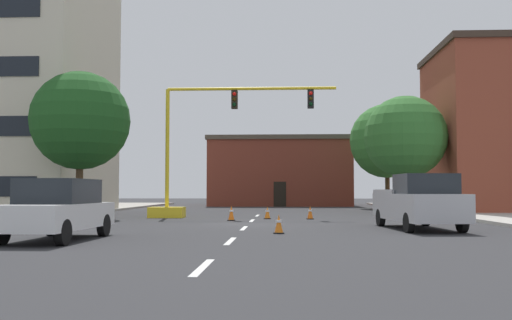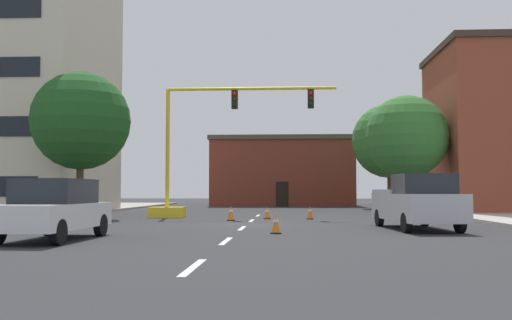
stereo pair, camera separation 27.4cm
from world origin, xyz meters
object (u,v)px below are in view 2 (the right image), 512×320
object	(u,v)px
pickup_truck_silver	(417,203)
tree_right_far	(389,141)
traffic_cone_roadside_a	(310,213)
traffic_signal_gantry	(192,174)
traffic_cone_roadside_b	(276,224)
tree_left_near	(81,121)
sedan_white_near_left	(54,209)
traffic_cone_roadside_c	(267,213)
traffic_cone_roadside_d	(231,213)
tree_right_mid	(407,137)

from	to	relation	value
pickup_truck_silver	tree_right_far	bearing A→B (deg)	82.36
traffic_cone_roadside_a	traffic_signal_gantry	bearing A→B (deg)	167.66
traffic_cone_roadside_b	tree_left_near	bearing A→B (deg)	136.42
sedan_white_near_left	tree_left_near	bearing A→B (deg)	107.29
traffic_cone_roadside_c	traffic_cone_roadside_d	size ratio (longest dim) A/B	0.86
pickup_truck_silver	traffic_cone_roadside_c	distance (m)	9.41
sedan_white_near_left	traffic_cone_roadside_c	size ratio (longest dim) A/B	7.29
tree_right_far	tree_left_near	xyz separation A→B (m)	(-18.54, -17.58, -0.41)
traffic_signal_gantry	traffic_cone_roadside_b	xyz separation A→B (m)	(4.65, -10.94, -1.98)
tree_left_near	traffic_cone_roadside_d	distance (m)	9.23
traffic_cone_roadside_d	tree_right_mid	bearing A→B (deg)	41.16
traffic_signal_gantry	tree_left_near	world-z (taller)	tree_left_near
traffic_signal_gantry	sedan_white_near_left	world-z (taller)	traffic_signal_gantry
pickup_truck_silver	traffic_cone_roadside_a	world-z (taller)	pickup_truck_silver
tree_left_near	pickup_truck_silver	world-z (taller)	tree_left_near
traffic_cone_roadside_c	tree_right_far	bearing A→B (deg)	62.59
sedan_white_near_left	tree_right_far	bearing A→B (deg)	64.03
tree_right_mid	traffic_cone_roadside_a	size ratio (longest dim) A/B	10.87
tree_right_far	traffic_cone_roadside_c	bearing A→B (deg)	-117.41
traffic_cone_roadside_a	traffic_cone_roadside_d	world-z (taller)	traffic_cone_roadside_d
tree_right_mid	traffic_cone_roadside_d	world-z (taller)	tree_right_mid
pickup_truck_silver	traffic_cone_roadside_b	bearing A→B (deg)	-155.24
traffic_signal_gantry	traffic_cone_roadside_a	bearing A→B (deg)	-12.34
tree_left_near	sedan_white_near_left	bearing A→B (deg)	-72.71
traffic_cone_roadside_a	traffic_cone_roadside_d	bearing A→B (deg)	-157.45
pickup_truck_silver	traffic_cone_roadside_c	world-z (taller)	pickup_truck_silver
tree_left_near	traffic_signal_gantry	bearing A→B (deg)	13.24
tree_right_far	sedan_white_near_left	distance (m)	33.75
tree_right_far	traffic_cone_roadside_c	xyz separation A→B (m)	(-9.05, -17.45, -5.05)
traffic_cone_roadside_b	traffic_cone_roadside_d	world-z (taller)	traffic_cone_roadside_d
tree_right_mid	sedan_white_near_left	xyz separation A→B (m)	(-13.90, -19.58, -3.82)
tree_right_mid	sedan_white_near_left	distance (m)	24.32
tree_right_far	traffic_cone_roadside_b	xyz separation A→B (m)	(-8.40, -27.23, -5.05)
tree_right_mid	traffic_cone_roadside_a	distance (m)	10.41
tree_right_far	traffic_cone_roadside_a	size ratio (longest dim) A/B	12.48
traffic_cone_roadside_b	traffic_cone_roadside_d	size ratio (longest dim) A/B	0.87
tree_right_mid	traffic_cone_roadside_a	world-z (taller)	tree_right_mid
traffic_cone_roadside_b	traffic_signal_gantry	bearing A→B (deg)	113.05
traffic_signal_gantry	sedan_white_near_left	bearing A→B (deg)	-96.61
tree_left_near	traffic_cone_roadside_a	bearing A→B (deg)	-0.23
traffic_cone_roadside_b	traffic_cone_roadside_c	distance (m)	9.80
sedan_white_near_left	traffic_cone_roadside_b	world-z (taller)	sedan_white_near_left
tree_right_mid	pickup_truck_silver	distance (m)	15.10
traffic_cone_roadside_c	traffic_cone_roadside_b	bearing A→B (deg)	-86.20
tree_left_near	traffic_cone_roadside_b	bearing A→B (deg)	-43.58
traffic_signal_gantry	traffic_cone_roadside_b	distance (m)	12.05
pickup_truck_silver	traffic_cone_roadside_b	xyz separation A→B (m)	(-5.06, -2.33, -0.67)
pickup_truck_silver	tree_left_near	bearing A→B (deg)	154.30
sedan_white_near_left	traffic_cone_roadside_c	xyz separation A→B (m)	(5.60, 12.63, -0.58)
tree_right_mid	traffic_cone_roadside_c	world-z (taller)	tree_right_mid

